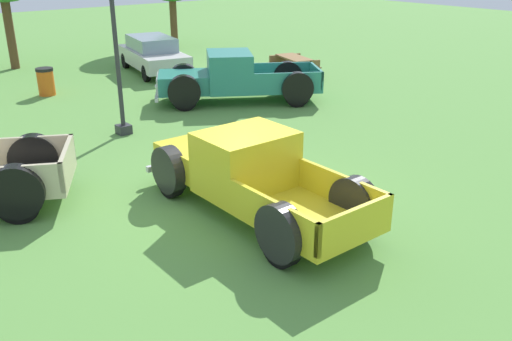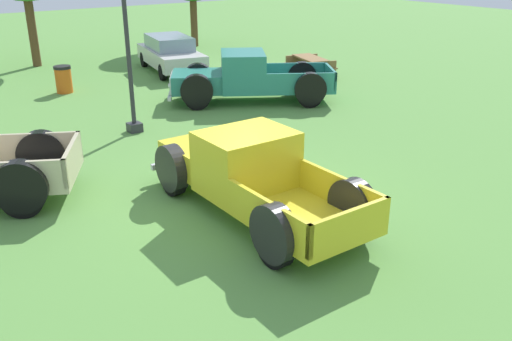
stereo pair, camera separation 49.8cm
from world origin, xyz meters
name	(u,v)px [view 2 (the right image)]	position (x,y,z in m)	size (l,w,h in m)	color
ground_plane	(234,203)	(0.00, 0.00, 0.00)	(80.00, 80.00, 0.00)	#5B9342
pickup_truck_foreground	(245,172)	(0.09, -0.27, 0.75)	(2.02, 5.14, 1.57)	yellow
pickup_truck_behind_right	(241,78)	(4.61, 6.50, 0.78)	(5.56, 4.40, 1.64)	#2D8475
sedan_distant_a	(170,53)	(5.01, 12.27, 0.76)	(2.55, 4.58, 1.44)	silver
lamp_post_far	(128,52)	(0.35, 5.52, 2.20)	(0.36, 0.36, 4.20)	#2D2D33
picnic_table	(310,65)	(8.98, 8.05, 0.49)	(1.88, 2.11, 0.78)	olive
trash_can	(64,79)	(0.21, 11.18, 0.48)	(0.59, 0.59, 0.95)	orange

